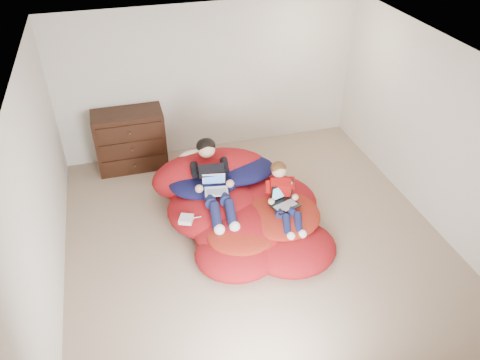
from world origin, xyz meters
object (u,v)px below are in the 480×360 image
(older_boy, at_px, (213,178))
(younger_boy, at_px, (283,194))
(laptop_white, at_px, (215,186))
(dresser, at_px, (131,140))
(laptop_black, at_px, (284,199))
(beanbag_pile, at_px, (240,208))

(older_boy, height_order, younger_boy, older_boy)
(younger_boy, height_order, laptop_white, younger_boy)
(dresser, relative_size, older_boy, 0.82)
(dresser, bearing_deg, laptop_white, -61.05)
(laptop_black, bearing_deg, younger_boy, 90.00)
(older_boy, distance_m, laptop_black, 1.02)
(older_boy, bearing_deg, laptop_white, -90.00)
(dresser, height_order, older_boy, older_boy)
(beanbag_pile, height_order, laptop_black, beanbag_pile)
(laptop_white, height_order, laptop_black, laptop_white)
(beanbag_pile, height_order, laptop_white, laptop_white)
(older_boy, distance_m, younger_boy, 0.99)
(dresser, xyz_separation_m, laptop_black, (1.82, -2.23, 0.07))
(beanbag_pile, distance_m, younger_boy, 0.69)
(older_boy, distance_m, laptop_white, 0.15)
(older_boy, bearing_deg, younger_boy, -33.51)
(older_boy, bearing_deg, laptop_black, -35.04)
(beanbag_pile, xyz_separation_m, laptop_white, (-0.33, 0.10, 0.38))
(younger_boy, bearing_deg, dresser, 129.57)
(dresser, relative_size, laptop_white, 3.16)
(beanbag_pile, distance_m, older_boy, 0.58)
(beanbag_pile, relative_size, older_boy, 1.81)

